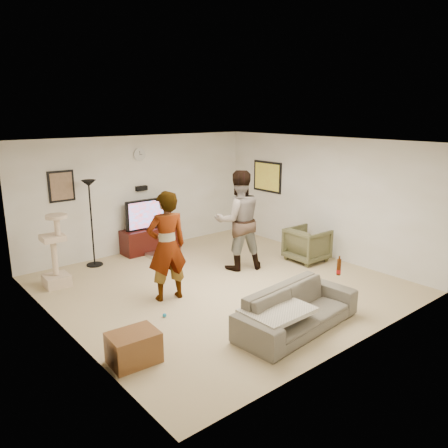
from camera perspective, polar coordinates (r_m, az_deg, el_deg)
floor at (r=7.95m, az=-0.46°, el=-7.87°), size 5.50×5.50×0.02m
ceiling at (r=7.38m, az=-0.49°, el=10.57°), size 5.50×5.50×0.02m
wall_back at (r=9.81m, az=-10.71°, el=3.84°), size 5.50×0.04×2.50m
wall_front at (r=5.78m, az=17.08°, el=-3.90°), size 5.50×0.04×2.50m
wall_left at (r=6.26m, az=-20.39°, el=-2.78°), size 0.04×5.50×2.50m
wall_right at (r=9.51m, az=12.50°, el=3.42°), size 0.04×5.50×2.50m
wall_clock at (r=9.66m, az=-10.86°, el=8.78°), size 0.26×0.04×0.26m
wall_speaker at (r=9.73m, az=-10.58°, el=4.55°), size 0.25×0.10×0.10m
picture_back at (r=9.04m, az=-20.21°, el=4.58°), size 0.42×0.03×0.52m
picture_right at (r=10.49m, az=5.59°, el=6.08°), size 0.03×0.78×0.62m
tv_stand at (r=9.85m, az=-9.51°, el=-1.98°), size 1.26×0.45×0.52m
console_box at (r=9.55m, az=-8.66°, el=-3.89°), size 0.40×0.30×0.07m
tv at (r=9.70m, az=-9.65°, el=1.32°), size 1.08×0.08×0.64m
tv_screen at (r=9.66m, az=-9.51°, el=1.28°), size 0.99×0.01×0.56m
floor_lamp at (r=9.03m, az=-16.68°, el=0.02°), size 0.32×0.32×1.71m
cat_tree at (r=8.22m, az=-21.07°, el=-3.24°), size 0.43×0.43×1.30m
person_left at (r=7.14m, az=-7.38°, el=-2.85°), size 0.73×0.55×1.80m
person_right at (r=8.48m, az=1.89°, el=0.48°), size 1.15×1.04×1.93m
sofa at (r=6.43m, az=9.44°, el=-10.77°), size 2.05×0.95×0.58m
throw_blanket at (r=6.11m, az=6.91°, el=-11.02°), size 0.91×0.72×0.06m
beer_bottle at (r=6.94m, az=14.58°, el=-5.39°), size 0.06×0.06×0.25m
armchair at (r=9.23m, az=10.68°, el=-2.61°), size 0.78×0.76×0.69m
side_table at (r=5.71m, az=-11.56°, el=-15.32°), size 0.62×0.48×0.39m
toy_ball at (r=6.82m, az=-7.67°, el=-11.57°), size 0.06×0.06×0.06m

